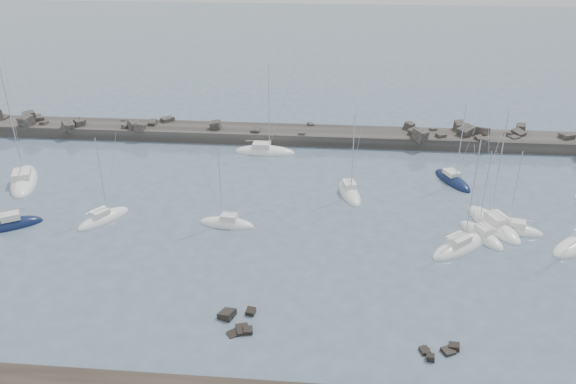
% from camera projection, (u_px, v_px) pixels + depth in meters
% --- Properties ---
extents(ground, '(400.00, 400.00, 0.00)m').
position_uv_depth(ground, '(288.00, 270.00, 58.69)').
color(ground, '#4B5F75').
rests_on(ground, ground).
extents(rock_cluster_near, '(3.66, 4.20, 1.21)m').
position_uv_depth(rock_cluster_near, '(237.00, 323.00, 50.90)').
color(rock_cluster_near, black).
rests_on(rock_cluster_near, ground).
extents(rock_cluster_far, '(3.63, 2.49, 1.08)m').
position_uv_depth(rock_cluster_far, '(441.00, 352.00, 47.62)').
color(rock_cluster_far, black).
rests_on(rock_cluster_far, ground).
extents(breakwater, '(115.00, 7.60, 4.98)m').
position_uv_depth(breakwater, '(264.00, 137.00, 93.09)').
color(breakwater, '#2F2D2A').
rests_on(breakwater, ground).
extents(sailboat_1, '(7.27, 11.37, 17.12)m').
position_uv_depth(sailboat_1, '(24.00, 181.00, 77.91)').
color(sailboat_1, white).
rests_on(sailboat_1, ground).
extents(sailboat_2, '(7.74, 5.99, 12.33)m').
position_uv_depth(sailboat_2, '(9.00, 226.00, 66.70)').
color(sailboat_2, '#0E1A3D').
rests_on(sailboat_2, ground).
extents(sailboat_3, '(5.81, 7.16, 11.38)m').
position_uv_depth(sailboat_3, '(104.00, 219.00, 68.27)').
color(sailboat_3, white).
rests_on(sailboat_3, ground).
extents(sailboat_4, '(9.58, 3.15, 14.89)m').
position_uv_depth(sailboat_4, '(265.00, 152.00, 87.75)').
color(sailboat_4, white).
rests_on(sailboat_4, ground).
extents(sailboat_5, '(6.95, 2.84, 10.85)m').
position_uv_depth(sailboat_5, '(227.00, 224.00, 67.15)').
color(sailboat_5, white).
rests_on(sailboat_5, ground).
extents(sailboat_6, '(4.12, 8.01, 12.29)m').
position_uv_depth(sailboat_6, '(349.00, 193.00, 74.63)').
color(sailboat_6, white).
rests_on(sailboat_6, ground).
extents(sailboat_7, '(8.33, 7.70, 13.71)m').
position_uv_depth(sailboat_7, '(460.00, 247.00, 62.49)').
color(sailboat_7, white).
rests_on(sailboat_7, ground).
extents(sailboat_8, '(5.41, 8.08, 12.30)m').
position_uv_depth(sailboat_8, '(452.00, 181.00, 78.15)').
color(sailboat_8, '#0E1A3D').
rests_on(sailboat_8, ground).
extents(sailboat_9, '(7.10, 3.64, 10.87)m').
position_uv_depth(sailboat_9, '(512.00, 230.00, 65.85)').
color(sailboat_9, white).
rests_on(sailboat_9, ground).
extents(sailboat_10, '(5.27, 7.27, 11.32)m').
position_uv_depth(sailboat_10, '(481.00, 236.00, 64.71)').
color(sailboat_10, white).
rests_on(sailboat_10, ground).
extents(sailboat_13, '(6.42, 10.06, 15.13)m').
position_uv_depth(sailboat_13, '(493.00, 225.00, 66.97)').
color(sailboat_13, white).
rests_on(sailboat_13, ground).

